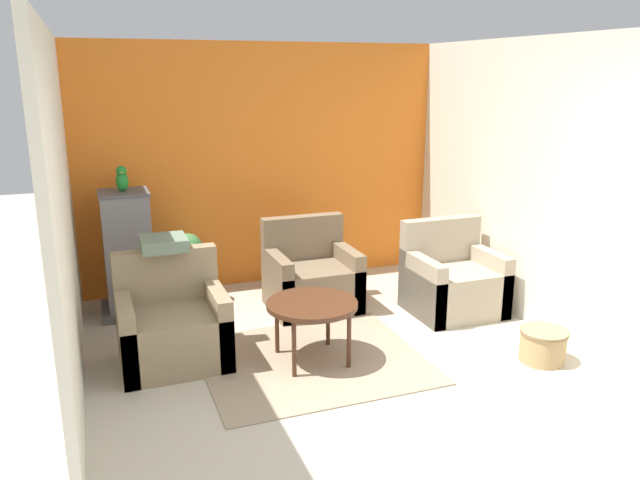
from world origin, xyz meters
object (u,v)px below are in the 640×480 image
Objects in this scene: armchair_right at (452,283)px; parrot at (122,179)px; wicker_basket at (543,344)px; potted_plant at (188,261)px; armchair_middle at (311,279)px; coffee_table at (312,307)px; birdcage at (128,255)px; armchair_left at (173,328)px.

parrot is at bearing 159.75° from armchair_right.
potted_plant is at bearing 136.10° from wicker_basket.
parrot is 0.34× the size of potted_plant.
armchair_right is 1.38m from armchair_middle.
armchair_right is at bearing -20.25° from parrot.
potted_plant reaches higher than coffee_table.
coffee_table is at bearing -51.77° from birdcage.
armchair_right is at bearing -26.20° from potted_plant.
armchair_left is 1.38m from potted_plant.
parrot is 0.64× the size of wicker_basket.
birdcage is (-1.68, 0.51, 0.29)m from armchair_middle.
armchair_right and armchair_middle have the same top height.
birdcage is at bearing -90.00° from parrot.
armchair_right is 1.23× the size of potted_plant.
birdcage is at bearing -172.17° from potted_plant.
parrot is 1.05m from potted_plant.
wicker_basket is at bearing -43.90° from potted_plant.
coffee_table is at bearing -67.51° from potted_plant.
coffee_table is at bearing 159.47° from wicker_basket.
potted_plant is (-0.71, 1.71, -0.03)m from coffee_table.
parrot is (-1.68, 0.51, 1.02)m from armchair_middle.
potted_plant is (0.34, 1.33, 0.14)m from armchair_left.
armchair_middle is 2.31× the size of wicker_basket.
coffee_table is at bearing -109.33° from armchair_middle.
coffee_table is at bearing -51.80° from parrot.
wicker_basket is at bearing -20.27° from armchair_left.
armchair_left is at bearing -152.77° from armchair_middle.
armchair_left is 0.73× the size of birdcage.
armchair_left reaches higher than wicker_basket.
potted_plant is at bearing 7.63° from parrot.
parrot reaches higher than coffee_table.
coffee_table is 1.85m from potted_plant.
birdcage is (-1.29, 1.63, 0.12)m from coffee_table.
armchair_left reaches higher than coffee_table.
birdcage is (-2.94, 1.08, 0.29)m from armchair_right.
armchair_right is (1.65, 0.55, -0.17)m from coffee_table.
potted_plant reaches higher than wicker_basket.
birdcage reaches higher than wicker_basket.
birdcage is 0.73m from parrot.
wicker_basket is (1.75, -0.66, -0.32)m from coffee_table.
armchair_right is 3.29m from parrot.
birdcage is 3.15× the size of wicker_basket.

